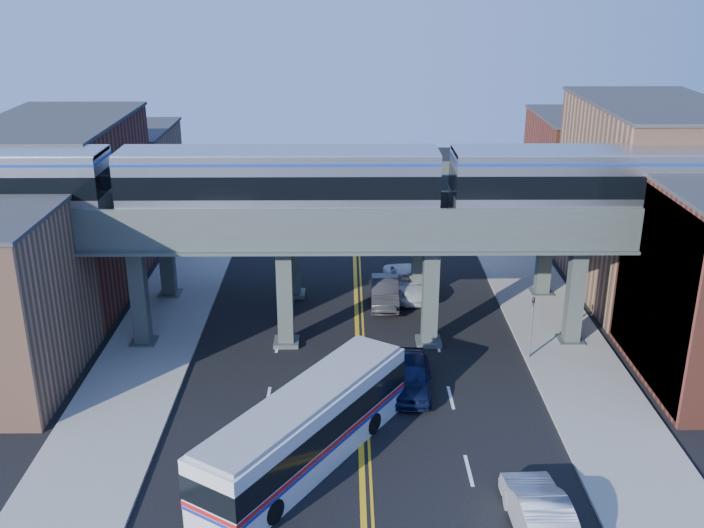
{
  "coord_description": "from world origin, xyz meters",
  "views": [
    {
      "loc": [
        -0.66,
        -31.72,
        19.73
      ],
      "look_at": [
        -0.32,
        7.14,
        5.12
      ],
      "focal_mm": 40.0,
      "sensor_mm": 36.0,
      "label": 1
    }
  ],
  "objects_px": {
    "car_lane_c": "(408,282)",
    "car_lane_d": "(412,227)",
    "stop_sign": "(365,357)",
    "traffic_signal": "(532,321)",
    "car_lane_b": "(385,292)",
    "transit_train": "(279,181)",
    "car_parked_curb": "(540,515)",
    "car_lane_a": "(411,375)",
    "transit_bus": "(306,429)"
  },
  "relations": [
    {
      "from": "car_lane_c",
      "to": "car_parked_curb",
      "type": "relative_size",
      "value": 1.05
    },
    {
      "from": "transit_train",
      "to": "car_lane_c",
      "type": "bearing_deg",
      "value": 44.1
    },
    {
      "from": "transit_bus",
      "to": "car_lane_d",
      "type": "xyz_separation_m",
      "value": [
        6.9,
        29.93,
        -0.78
      ]
    },
    {
      "from": "traffic_signal",
      "to": "car_lane_a",
      "type": "xyz_separation_m",
      "value": [
        -6.63,
        -3.26,
        -1.46
      ]
    },
    {
      "from": "car_lane_c",
      "to": "car_lane_d",
      "type": "distance_m",
      "value": 11.45
    },
    {
      "from": "car_lane_a",
      "to": "car_parked_curb",
      "type": "distance_m",
      "value": 11.44
    },
    {
      "from": "stop_sign",
      "to": "car_lane_d",
      "type": "relative_size",
      "value": 0.46
    },
    {
      "from": "transit_train",
      "to": "car_lane_a",
      "type": "xyz_separation_m",
      "value": [
        6.67,
        -5.26,
        -8.58
      ]
    },
    {
      "from": "car_lane_b",
      "to": "transit_bus",
      "type": "bearing_deg",
      "value": -102.11
    },
    {
      "from": "car_lane_c",
      "to": "stop_sign",
      "type": "bearing_deg",
      "value": -110.91
    },
    {
      "from": "car_lane_d",
      "to": "car_lane_b",
      "type": "bearing_deg",
      "value": -107.57
    },
    {
      "from": "transit_train",
      "to": "car_lane_c",
      "type": "height_order",
      "value": "transit_train"
    },
    {
      "from": "transit_train",
      "to": "car_parked_curb",
      "type": "relative_size",
      "value": 9.51
    },
    {
      "from": "transit_train",
      "to": "car_parked_curb",
      "type": "bearing_deg",
      "value": -56.46
    },
    {
      "from": "transit_train",
      "to": "stop_sign",
      "type": "relative_size",
      "value": 19.45
    },
    {
      "from": "car_lane_a",
      "to": "car_lane_c",
      "type": "relative_size",
      "value": 0.88
    },
    {
      "from": "car_lane_d",
      "to": "traffic_signal",
      "type": "bearing_deg",
      "value": -82.96
    },
    {
      "from": "stop_sign",
      "to": "transit_bus",
      "type": "relative_size",
      "value": 0.22
    },
    {
      "from": "stop_sign",
      "to": "traffic_signal",
      "type": "height_order",
      "value": "traffic_signal"
    },
    {
      "from": "stop_sign",
      "to": "traffic_signal",
      "type": "distance_m",
      "value": 9.41
    },
    {
      "from": "transit_bus",
      "to": "car_parked_curb",
      "type": "bearing_deg",
      "value": -85.03
    },
    {
      "from": "traffic_signal",
      "to": "car_lane_b",
      "type": "xyz_separation_m",
      "value": [
        -7.4,
        7.61,
        -1.5
      ]
    },
    {
      "from": "traffic_signal",
      "to": "car_lane_a",
      "type": "distance_m",
      "value": 7.53
    },
    {
      "from": "car_lane_a",
      "to": "car_lane_c",
      "type": "distance_m",
      "value": 12.54
    },
    {
      "from": "car_lane_c",
      "to": "transit_train",
      "type": "bearing_deg",
      "value": -142.71
    },
    {
      "from": "transit_bus",
      "to": "car_lane_a",
      "type": "distance_m",
      "value": 7.82
    },
    {
      "from": "car_lane_c",
      "to": "car_lane_d",
      "type": "height_order",
      "value": "car_lane_d"
    },
    {
      "from": "stop_sign",
      "to": "car_lane_d",
      "type": "xyz_separation_m",
      "value": [
        4.25,
        23.64,
        -0.92
      ]
    },
    {
      "from": "transit_train",
      "to": "stop_sign",
      "type": "xyz_separation_m",
      "value": [
        4.41,
        -5.0,
        -7.67
      ]
    },
    {
      "from": "car_lane_a",
      "to": "car_lane_d",
      "type": "distance_m",
      "value": 23.98
    },
    {
      "from": "transit_train",
      "to": "car_lane_d",
      "type": "xyz_separation_m",
      "value": [
        8.66,
        18.64,
        -8.59
      ]
    },
    {
      "from": "car_parked_curb",
      "to": "stop_sign",
      "type": "bearing_deg",
      "value": -63.28
    },
    {
      "from": "transit_bus",
      "to": "traffic_signal",
      "type": "bearing_deg",
      "value": -18.17
    },
    {
      "from": "traffic_signal",
      "to": "car_parked_curb",
      "type": "xyz_separation_m",
      "value": [
        -2.7,
        -14.0,
        -1.41
      ]
    },
    {
      "from": "traffic_signal",
      "to": "car_parked_curb",
      "type": "distance_m",
      "value": 14.33
    },
    {
      "from": "car_lane_d",
      "to": "car_parked_curb",
      "type": "relative_size",
      "value": 1.07
    },
    {
      "from": "stop_sign",
      "to": "car_lane_b",
      "type": "height_order",
      "value": "stop_sign"
    },
    {
      "from": "transit_bus",
      "to": "car_lane_d",
      "type": "distance_m",
      "value": 30.73
    },
    {
      "from": "transit_bus",
      "to": "car_parked_curb",
      "type": "distance_m",
      "value": 10.05
    },
    {
      "from": "transit_train",
      "to": "car_lane_b",
      "type": "height_order",
      "value": "transit_train"
    },
    {
      "from": "traffic_signal",
      "to": "car_parked_curb",
      "type": "height_order",
      "value": "traffic_signal"
    },
    {
      "from": "car_lane_c",
      "to": "car_parked_curb",
      "type": "distance_m",
      "value": 23.46
    },
    {
      "from": "car_lane_a",
      "to": "car_lane_b",
      "type": "relative_size",
      "value": 1.02
    },
    {
      "from": "stop_sign",
      "to": "car_lane_b",
      "type": "xyz_separation_m",
      "value": [
        1.5,
        10.61,
        -0.96
      ]
    },
    {
      "from": "transit_train",
      "to": "car_parked_curb",
      "type": "xyz_separation_m",
      "value": [
        10.61,
        -16.0,
        -8.54
      ]
    },
    {
      "from": "transit_bus",
      "to": "car_lane_c",
      "type": "bearing_deg",
      "value": 15.85
    },
    {
      "from": "transit_train",
      "to": "traffic_signal",
      "type": "relative_size",
      "value": 12.48
    },
    {
      "from": "car_lane_b",
      "to": "car_lane_c",
      "type": "distance_m",
      "value": 2.28
    },
    {
      "from": "stop_sign",
      "to": "car_lane_b",
      "type": "relative_size",
      "value": 0.54
    },
    {
      "from": "car_lane_b",
      "to": "car_parked_curb",
      "type": "bearing_deg",
      "value": -76.06
    }
  ]
}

